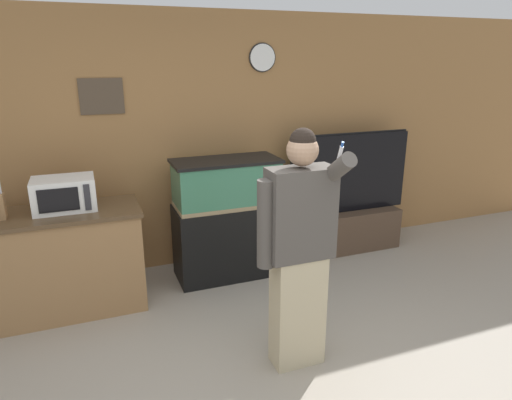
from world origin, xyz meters
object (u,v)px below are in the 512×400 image
object	(u,v)px
counter_island	(52,263)
microwave	(64,194)
tv_on_stand	(348,216)
person_standing	(298,249)
aquarium_on_stand	(227,219)

from	to	relation	value
counter_island	microwave	size ratio (longest dim) A/B	3.05
counter_island	tv_on_stand	world-z (taller)	tv_on_stand
person_standing	counter_island	bearing A→B (deg)	140.00
counter_island	aquarium_on_stand	xyz separation A→B (m)	(1.62, 0.15, 0.15)
microwave	tv_on_stand	bearing A→B (deg)	4.62
counter_island	aquarium_on_stand	distance (m)	1.64
tv_on_stand	person_standing	bearing A→B (deg)	-131.22
aquarium_on_stand	person_standing	xyz separation A→B (m)	(0.03, -1.54, 0.29)
aquarium_on_stand	tv_on_stand	size ratio (longest dim) A/B	0.83
person_standing	tv_on_stand	bearing A→B (deg)	48.78
counter_island	person_standing	bearing A→B (deg)	-40.00
counter_island	tv_on_stand	distance (m)	3.13
microwave	tv_on_stand	world-z (taller)	tv_on_stand
microwave	person_standing	world-z (taller)	person_standing
aquarium_on_stand	counter_island	bearing A→B (deg)	-174.74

